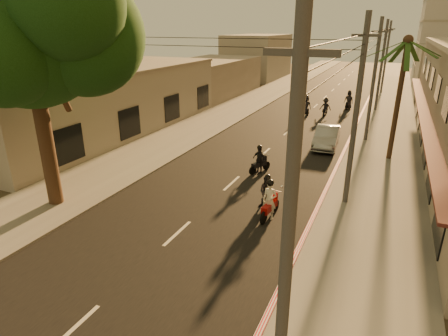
{
  "coord_description": "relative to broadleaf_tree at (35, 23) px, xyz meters",
  "views": [
    {
      "loc": [
        7.58,
        -10.01,
        8.39
      ],
      "look_at": [
        0.19,
        6.5,
        1.49
      ],
      "focal_mm": 30.0,
      "sensor_mm": 36.0,
      "label": 1
    }
  ],
  "objects": [
    {
      "name": "sidewalk_left",
      "position": [
        -0.89,
        17.86,
        -8.42
      ],
      "size": [
        5.0,
        140.0,
        0.12
      ],
      "primitive_type": "cube",
      "color": "slate",
      "rests_on": "ground"
    },
    {
      "name": "palm_tree",
      "position": [
        14.61,
        13.86,
        -1.33
      ],
      "size": [
        5.0,
        5.0,
        8.2
      ],
      "color": "black",
      "rests_on": "ground"
    },
    {
      "name": "scooter_mid_a",
      "position": [
        9.35,
        3.82,
        -7.68
      ],
      "size": [
        0.89,
        1.79,
        1.75
      ],
      "rotation": [
        0.0,
        0.0,
        0.07
      ],
      "color": "black",
      "rests_on": "ground"
    },
    {
      "name": "scooter_far_b",
      "position": [
        8.36,
        25.52,
        -7.65
      ],
      "size": [
        1.14,
        1.84,
        1.8
      ],
      "rotation": [
        0.0,
        0.0,
        -0.03
      ],
      "color": "black",
      "rests_on": "ground"
    },
    {
      "name": "road",
      "position": [
        6.61,
        17.86,
        -8.47
      ],
      "size": [
        10.0,
        140.0,
        0.02
      ],
      "primitive_type": "cube",
      "color": "black",
      "rests_on": "ground"
    },
    {
      "name": "filler_left_near",
      "position": [
        -7.39,
        31.86,
        -6.28
      ],
      "size": [
        8.0,
        14.0,
        4.4
      ],
      "primitive_type": "cube",
      "color": "gray",
      "rests_on": "ground"
    },
    {
      "name": "left_building",
      "position": [
        -7.37,
        11.86,
        -5.88
      ],
      "size": [
        8.2,
        24.2,
        5.2
      ],
      "color": "gray",
      "rests_on": "ground"
    },
    {
      "name": "scooter_far_a",
      "position": [
        6.58,
        24.9,
        -7.57
      ],
      "size": [
        1.36,
        1.9,
        2.0
      ],
      "rotation": [
        0.0,
        0.0,
        0.42
      ],
      "color": "black",
      "rests_on": "ground"
    },
    {
      "name": "utility_poles",
      "position": [
        12.81,
        17.86,
        -1.94
      ],
      "size": [
        1.2,
        48.26,
        9.0
      ],
      "color": "#38383A",
      "rests_on": "ground"
    },
    {
      "name": "broadleaf_tree",
      "position": [
        0.0,
        0.0,
        0.0
      ],
      "size": [
        9.6,
        8.7,
        12.1
      ],
      "color": "black",
      "rests_on": "ground"
    },
    {
      "name": "scooter_red",
      "position": [
        9.8,
        2.81,
        -7.62
      ],
      "size": [
        0.82,
        1.99,
        1.96
      ],
      "rotation": [
        0.0,
        0.0,
        -0.1
      ],
      "color": "black",
      "rests_on": "ground"
    },
    {
      "name": "parked_car",
      "position": [
        10.28,
        15.04,
        -7.72
      ],
      "size": [
        2.17,
        4.78,
        1.51
      ],
      "primitive_type": "imported",
      "rotation": [
        0.0,
        0.0,
        0.06
      ],
      "color": "#95989D",
      "rests_on": "ground"
    },
    {
      "name": "scooter_far_c",
      "position": [
        10.08,
        29.71,
        -7.58
      ],
      "size": [
        1.04,
        2.02,
        1.99
      ],
      "rotation": [
        0.0,
        0.0,
        -0.1
      ],
      "color": "black",
      "rests_on": "ground"
    },
    {
      "name": "filler_left_far",
      "position": [
        -7.39,
        49.86,
        -4.98
      ],
      "size": [
        8.0,
        14.0,
        7.0
      ],
      "primitive_type": "cube",
      "color": "gray",
      "rests_on": "ground"
    },
    {
      "name": "scooter_mid_b",
      "position": [
        7.46,
        8.09,
        -7.67
      ],
      "size": [
        1.27,
        1.69,
        1.76
      ],
      "rotation": [
        0.0,
        0.0,
        -0.41
      ],
      "color": "black",
      "rests_on": "ground"
    },
    {
      "name": "curb_stripe",
      "position": [
        11.71,
        12.86,
        -8.38
      ],
      "size": [
        0.2,
        60.0,
        0.2
      ],
      "primitive_type": "cube",
      "color": "red",
      "rests_on": "ground"
    },
    {
      "name": "ground",
      "position": [
        6.61,
        -2.14,
        -8.48
      ],
      "size": [
        160.0,
        160.0,
        0.0
      ],
      "primitive_type": "plane",
      "color": "#383023",
      "rests_on": "ground"
    },
    {
      "name": "sidewalk_right",
      "position": [
        14.11,
        17.86,
        -8.42
      ],
      "size": [
        5.0,
        140.0,
        0.12
      ],
      "primitive_type": "cube",
      "color": "slate",
      "rests_on": "ground"
    }
  ]
}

